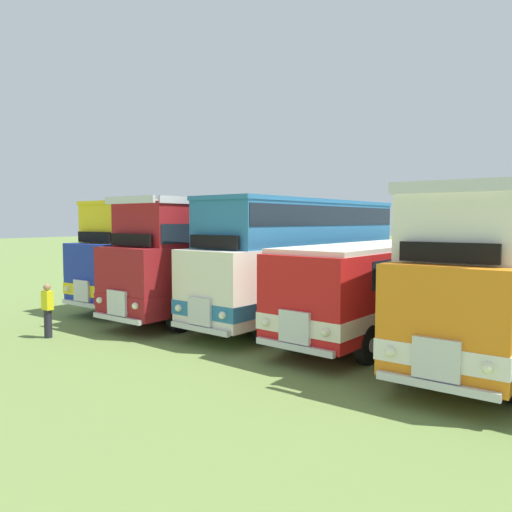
% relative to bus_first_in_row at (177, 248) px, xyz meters
% --- Properties ---
extents(ground_plane, '(200.00, 200.00, 0.00)m').
position_rel_bus_first_in_row_xyz_m(ground_plane, '(13.42, -0.29, -2.47)').
color(ground_plane, olive).
extents(bus_first_in_row, '(2.72, 9.93, 4.49)m').
position_rel_bus_first_in_row_xyz_m(bus_first_in_row, '(0.00, 0.00, 0.00)').
color(bus_first_in_row, '#1E339E').
rests_on(bus_first_in_row, ground).
extents(bus_second_in_row, '(2.65, 11.31, 4.52)m').
position_rel_bus_first_in_row_xyz_m(bus_second_in_row, '(3.36, -0.21, -0.10)').
color(bus_second_in_row, maroon).
rests_on(bus_second_in_row, ground).
extents(bus_third_in_row, '(2.93, 10.83, 4.49)m').
position_rel_bus_first_in_row_xyz_m(bus_third_in_row, '(6.72, 0.03, 0.01)').
color(bus_third_in_row, silver).
rests_on(bus_third_in_row, ground).
extents(bus_fourth_in_row, '(3.03, 10.85, 2.99)m').
position_rel_bus_first_in_row_xyz_m(bus_fourth_in_row, '(10.07, -0.15, -0.71)').
color(bus_fourth_in_row, red).
rests_on(bus_fourth_in_row, ground).
extents(bus_fifth_in_row, '(2.71, 11.61, 4.52)m').
position_rel_bus_first_in_row_xyz_m(bus_fifth_in_row, '(13.42, -0.43, -0.10)').
color(bus_fifth_in_row, orange).
rests_on(bus_fifth_in_row, ground).
extents(marshal_person, '(0.36, 0.24, 1.73)m').
position_rel_bus_first_in_row_xyz_m(marshal_person, '(1.71, -7.34, -1.58)').
color(marshal_person, '#23232D').
rests_on(marshal_person, ground).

